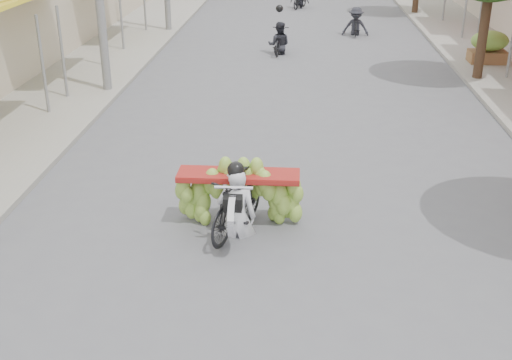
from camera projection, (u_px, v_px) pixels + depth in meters
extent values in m
cube|color=gray|center=(86.00, 65.00, 21.10)|extent=(4.00, 60.00, 0.12)
cylinder|color=slate|center=(43.00, 67.00, 15.82)|extent=(0.08, 0.08, 2.55)
cylinder|color=slate|center=(62.00, 54.00, 17.10)|extent=(0.08, 0.08, 2.55)
cylinder|color=slate|center=(101.00, 29.00, 20.39)|extent=(0.08, 0.08, 2.55)
cylinder|color=slate|center=(121.00, 16.00, 22.58)|extent=(0.08, 0.08, 2.55)
cylinder|color=slate|center=(144.00, 1.00, 25.86)|extent=(0.08, 0.08, 2.55)
cylinder|color=slate|center=(512.00, 39.00, 18.96)|extent=(0.08, 0.08, 2.55)
cylinder|color=slate|center=(480.00, 17.00, 22.42)|extent=(0.08, 0.08, 2.55)
cylinder|color=slate|center=(466.00, 7.00, 24.43)|extent=(0.08, 0.08, 2.55)
cylinder|color=#3A2719|center=(484.00, 28.00, 18.79)|extent=(0.28, 0.28, 3.20)
cube|color=brown|center=(488.00, 55.00, 21.06)|extent=(1.20, 0.80, 0.50)
ellipsoid|color=#729E3B|center=(490.00, 37.00, 20.83)|extent=(1.20, 0.88, 0.66)
imported|color=black|center=(237.00, 203.00, 10.48)|extent=(1.13, 1.89, 1.07)
cylinder|color=silver|center=(233.00, 217.00, 9.85)|extent=(0.10, 0.66, 0.66)
cube|color=black|center=(233.00, 203.00, 9.87)|extent=(0.28, 0.22, 0.22)
cylinder|color=silver|center=(234.00, 188.00, 9.87)|extent=(0.60, 0.05, 0.05)
cube|color=maroon|center=(239.00, 175.00, 10.66)|extent=(2.03, 0.55, 0.10)
imported|color=silver|center=(236.00, 168.00, 10.17)|extent=(0.64, 0.47, 1.77)
sphere|color=black|center=(235.00, 117.00, 9.80)|extent=(0.28, 0.28, 0.28)
imported|color=silver|center=(485.00, 33.00, 21.66)|extent=(0.79, 0.50, 1.56)
imported|color=black|center=(279.00, 41.00, 22.69)|extent=(0.72, 1.59, 0.87)
imported|color=#23242B|center=(279.00, 22.00, 22.41)|extent=(0.83, 0.56, 1.65)
sphere|color=black|center=(279.00, 8.00, 22.23)|extent=(0.26, 0.26, 0.26)
imported|color=black|center=(356.00, 24.00, 25.68)|extent=(0.52, 1.57, 0.91)
imported|color=#23242B|center=(357.00, 7.00, 25.41)|extent=(1.09, 0.61, 1.65)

